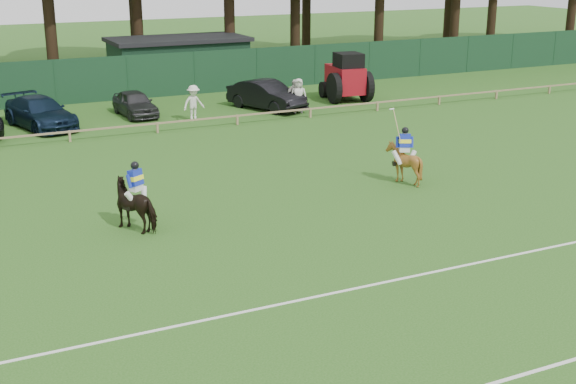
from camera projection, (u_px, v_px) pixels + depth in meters
ground at (321, 277)px, 19.89m from camera, size 160.00×160.00×0.00m
horse_dark at (137, 205)px, 23.18m from camera, size 1.67×1.96×1.52m
horse_chestnut at (404, 163)px, 27.84m from camera, size 1.64×1.71×1.47m
sedan_navy at (40, 113)px, 36.64m from camera, size 3.30×5.38×1.46m
hatch_grey at (135, 103)px, 39.30m from camera, size 1.76×3.90×1.30m
estate_black at (267, 95)px, 40.90m from camera, size 3.20×4.94×1.54m
spectator_left at (194, 103)px, 38.11m from camera, size 1.26×0.87×1.78m
spectator_mid at (294, 96)px, 40.35m from camera, size 1.04×0.55×1.69m
spectator_right at (299, 96)px, 40.04m from camera, size 1.04×0.92×1.79m
rider_dark at (136, 182)px, 22.97m from camera, size 0.86×0.64×1.41m
rider_chestnut at (405, 145)px, 27.63m from camera, size 0.90×0.78×2.05m
pitch_lines at (396, 335)px, 16.88m from camera, size 60.00×5.10×0.01m
pitch_rail at (136, 126)px, 35.23m from camera, size 62.10×0.10×0.50m
perimeter_fence at (92, 80)px, 42.72m from camera, size 92.08×0.08×2.50m
utility_shed at (179, 62)px, 47.71m from camera, size 8.40×4.40×3.04m
tree_row at (98, 79)px, 50.80m from camera, size 96.00×12.00×21.00m
tractor at (346, 78)px, 43.23m from camera, size 2.55×3.47×2.71m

